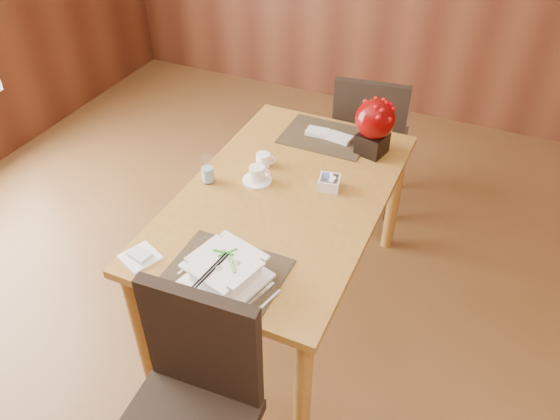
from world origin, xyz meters
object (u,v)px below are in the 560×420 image
at_px(soup_setting, 225,271).
at_px(sugar_caddy, 329,183).
at_px(water_glass, 207,169).
at_px(near_chair, 191,401).
at_px(berry_decor, 375,124).
at_px(bread_plate, 140,257).
at_px(creamer_jug, 263,160).
at_px(dining_table, 284,210).
at_px(far_chair, 369,137).
at_px(coffee_cup, 257,175).

height_order(soup_setting, sugar_caddy, soup_setting).
height_order(water_glass, near_chair, near_chair).
bearing_deg(berry_decor, bread_plate, -118.87).
height_order(soup_setting, water_glass, water_glass).
relative_size(water_glass, creamer_jug, 1.58).
relative_size(water_glass, bread_plate, 1.06).
height_order(dining_table, berry_decor, berry_decor).
bearing_deg(bread_plate, dining_table, 60.34).
bearing_deg(sugar_caddy, dining_table, -143.25).
bearing_deg(bread_plate, far_chair, 73.29).
distance_m(water_glass, berry_decor, 0.86).
distance_m(water_glass, bread_plate, 0.57).
xyz_separation_m(coffee_cup, bread_plate, (-0.20, -0.67, -0.03)).
height_order(near_chair, far_chair, near_chair).
bearing_deg(far_chair, dining_table, 74.64).
height_order(dining_table, bread_plate, bread_plate).
bearing_deg(bread_plate, sugar_caddy, 54.92).
distance_m(coffee_cup, creamer_jug, 0.13).
distance_m(dining_table, near_chair, 1.01).
xyz_separation_m(creamer_jug, sugar_caddy, (0.36, -0.04, -0.00)).
bearing_deg(near_chair, soup_setting, 95.69).
xyz_separation_m(dining_table, coffee_cup, (-0.16, 0.04, 0.13)).
bearing_deg(far_chair, coffee_cup, 65.28).
distance_m(soup_setting, water_glass, 0.67).
bearing_deg(coffee_cup, sugar_caddy, 15.14).
relative_size(water_glass, far_chair, 0.15).
relative_size(soup_setting, water_glass, 2.33).
bearing_deg(dining_table, creamer_jug, 137.64).
xyz_separation_m(soup_setting, far_chair, (0.11, 1.59, -0.27)).
bearing_deg(water_glass, berry_decor, 41.44).
height_order(water_glass, berry_decor, berry_decor).
relative_size(soup_setting, coffee_cup, 2.36).
distance_m(dining_table, bread_plate, 0.73).
height_order(water_glass, bread_plate, water_glass).
xyz_separation_m(sugar_caddy, berry_decor, (0.09, 0.37, 0.14)).
height_order(creamer_jug, bread_plate, creamer_jug).
relative_size(coffee_cup, bread_plate, 1.05).
xyz_separation_m(soup_setting, water_glass, (-0.39, 0.54, 0.02)).
bearing_deg(near_chair, bread_plate, 136.49).
height_order(dining_table, far_chair, far_chair).
height_order(soup_setting, bread_plate, soup_setting).
xyz_separation_m(dining_table, creamer_jug, (-0.19, 0.17, 0.13)).
bearing_deg(bread_plate, berry_decor, 61.13).
bearing_deg(bread_plate, near_chair, -40.26).
distance_m(coffee_cup, far_chair, 1.03).
relative_size(dining_table, berry_decor, 5.08).
bearing_deg(soup_setting, sugar_caddy, 93.02).
bearing_deg(water_glass, far_chair, 64.60).
bearing_deg(near_chair, sugar_caddy, 82.21).
bearing_deg(sugar_caddy, water_glass, -160.97).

